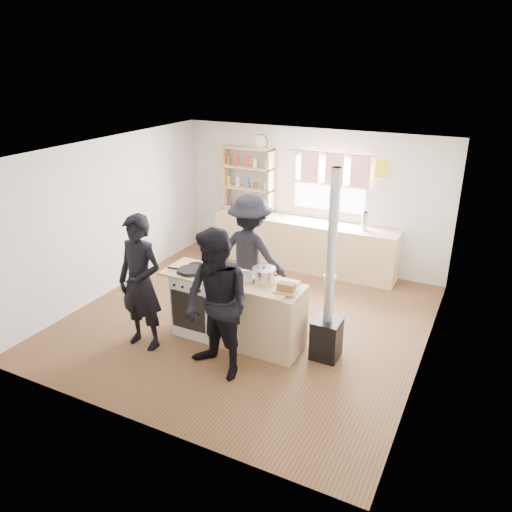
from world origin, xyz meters
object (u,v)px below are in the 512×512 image
(stockpot_counter, at_px, (264,275))
(flue_heater, at_px, (328,313))
(person_far, at_px, (251,254))
(cooking_island, at_px, (238,310))
(person_near_right, at_px, (217,306))
(bread_board, at_px, (286,288))
(roast_tray, at_px, (238,277))
(skillet_greens, at_px, (191,270))
(stockpot_stove, at_px, (215,262))
(person_near_left, at_px, (140,283))
(thermos, at_px, (365,221))

(stockpot_counter, relative_size, flue_heater, 0.12)
(person_far, bearing_deg, cooking_island, 111.70)
(stockpot_counter, bearing_deg, person_near_right, -104.68)
(bread_board, bearing_deg, person_far, 135.34)
(roast_tray, bearing_deg, bread_board, -4.28)
(skillet_greens, relative_size, person_near_right, 0.21)
(person_near_right, bearing_deg, cooking_island, 119.16)
(stockpot_stove, height_order, person_near_right, person_near_right)
(person_near_left, bearing_deg, person_far, 65.32)
(bread_board, bearing_deg, stockpot_stove, 167.16)
(thermos, distance_m, bread_board, 2.85)
(roast_tray, relative_size, person_far, 0.25)
(stockpot_stove, relative_size, bread_board, 0.80)
(person_near_left, distance_m, person_near_right, 1.23)
(stockpot_stove, relative_size, person_near_left, 0.13)
(skillet_greens, xyz_separation_m, person_near_left, (-0.42, -0.56, -0.04))
(cooking_island, relative_size, person_near_left, 1.07)
(roast_tray, relative_size, person_near_left, 0.25)
(roast_tray, distance_m, stockpot_counter, 0.36)
(stockpot_counter, height_order, person_far, person_far)
(bread_board, distance_m, person_near_left, 1.90)
(thermos, relative_size, roast_tray, 0.68)
(cooking_island, xyz_separation_m, skillet_greens, (-0.66, -0.10, 0.49))
(bread_board, bearing_deg, person_near_right, -129.76)
(cooking_island, relative_size, skillet_greens, 5.00)
(stockpot_counter, relative_size, person_far, 0.17)
(skillet_greens, xyz_separation_m, roast_tray, (0.68, 0.08, 0.01))
(stockpot_stove, distance_m, person_near_left, 1.06)
(cooking_island, xyz_separation_m, person_far, (-0.28, 0.93, 0.44))
(person_near_right, bearing_deg, flue_heater, 58.78)
(person_near_left, bearing_deg, roast_tray, 31.98)
(person_near_right, relative_size, person_far, 1.03)
(skillet_greens, xyz_separation_m, person_near_right, (0.81, -0.68, -0.03))
(thermos, xyz_separation_m, stockpot_stove, (-1.40, -2.57, -0.04))
(stockpot_counter, distance_m, person_far, 1.10)
(cooking_island, distance_m, roast_tray, 0.50)
(roast_tray, distance_m, flue_heater, 1.25)
(roast_tray, distance_m, bread_board, 0.71)
(roast_tray, bearing_deg, cooking_island, 141.66)
(person_near_right, bearing_deg, roast_tray, 117.58)
(stockpot_counter, xyz_separation_m, bread_board, (0.37, -0.13, -0.05))
(stockpot_stove, distance_m, bread_board, 1.22)
(cooking_island, bearing_deg, stockpot_stove, 156.40)
(cooking_island, bearing_deg, bread_board, -5.68)
(skillet_greens, distance_m, stockpot_counter, 1.04)
(bread_board, xyz_separation_m, person_far, (-1.01, 1.00, -0.08))
(skillet_greens, bearing_deg, thermos, 60.77)
(thermos, distance_m, stockpot_stove, 2.93)
(cooking_island, distance_m, stockpot_stove, 0.74)
(thermos, xyz_separation_m, person_near_left, (-2.02, -3.42, -0.14))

